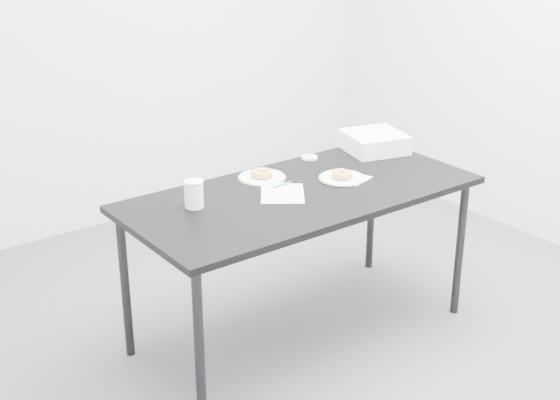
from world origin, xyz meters
TOP-DOWN VIEW (x-y plane):
  - floor at (0.00, 0.00)m, footprint 4.00×4.00m
  - wall_back at (0.00, 2.00)m, footprint 4.00×0.02m
  - table at (0.10, 0.17)m, footprint 1.66×0.78m
  - scorecard at (0.01, 0.19)m, footprint 0.30×0.31m
  - logo_patch at (0.09, 0.28)m, footprint 0.06×0.06m
  - pen at (0.07, 0.27)m, footprint 0.11×0.02m
  - napkin at (0.39, 0.15)m, footprint 0.19×0.19m
  - plate_near at (0.35, 0.17)m, footprint 0.22×0.22m
  - donut_near at (0.35, 0.17)m, footprint 0.12×0.12m
  - plate_far at (0.05, 0.41)m, footprint 0.23×0.23m
  - donut_far at (0.05, 0.41)m, footprint 0.14×0.14m
  - coffee_cup at (-0.40, 0.29)m, footprint 0.08×0.08m
  - cup_lid at (0.41, 0.50)m, footprint 0.09×0.09m
  - bakery_box at (0.77, 0.40)m, footprint 0.35×0.35m

SIDE VIEW (x-z plane):
  - floor at x=0.00m, z-range 0.00..0.00m
  - table at x=0.10m, z-range 0.32..1.08m
  - scorecard at x=0.01m, z-range 0.75..0.76m
  - napkin at x=0.39m, z-range 0.75..0.76m
  - plate_far at x=0.05m, z-range 0.75..0.76m
  - logo_patch at x=0.09m, z-range 0.76..0.76m
  - pen at x=0.07m, z-range 0.76..0.76m
  - cup_lid at x=0.41m, z-range 0.75..0.77m
  - plate_near at x=0.35m, z-range 0.76..0.76m
  - donut_far at x=0.05m, z-range 0.76..0.80m
  - donut_near at x=0.35m, z-range 0.76..0.80m
  - bakery_box at x=0.77m, z-range 0.75..0.85m
  - coffee_cup at x=-0.40m, z-range 0.75..0.88m
  - wall_back at x=0.00m, z-range 0.00..2.70m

